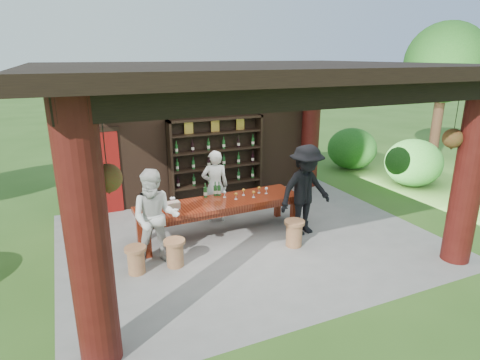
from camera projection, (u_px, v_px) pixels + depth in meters
name	position (u px, v px, depth m)	size (l,w,h in m)	color
ground	(248.00, 238.00, 8.38)	(90.00, 90.00, 0.00)	#2D5119
pavilion	(239.00, 134.00, 8.11)	(7.50, 6.00, 3.60)	slate
wine_shelf	(216.00, 159.00, 10.28)	(2.47, 0.38, 2.17)	black
tasting_table	(220.00, 206.00, 8.36)	(3.50, 0.99, 0.75)	#4E150B
stool_near_left	(175.00, 252.00, 7.19)	(0.39, 0.39, 0.51)	#945B3B
stool_near_right	(294.00, 233.00, 7.95)	(0.40, 0.40, 0.53)	#945B3B
stool_far_left	(136.00, 259.00, 6.95)	(0.37, 0.37, 0.49)	#945B3B
host	(215.00, 186.00, 9.02)	(0.60, 0.40, 1.65)	silver
guest_woman	(155.00, 218.00, 7.11)	(0.86, 0.67, 1.78)	silver
guest_man	(305.00, 190.00, 8.33)	(1.24, 0.71, 1.92)	black
table_bottles	(213.00, 189.00, 8.57)	(0.39, 0.11, 0.31)	#194C1E
table_glasses	(229.00, 194.00, 8.49)	(2.12, 0.40, 0.15)	silver
napkin_basket	(173.00, 205.00, 7.89)	(0.26, 0.18, 0.14)	#BF6672
shrubs	(293.00, 198.00, 9.09)	(13.85, 8.59, 1.36)	#194C14
trees	(345.00, 67.00, 9.80)	(20.83, 9.69, 4.80)	#3F2819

